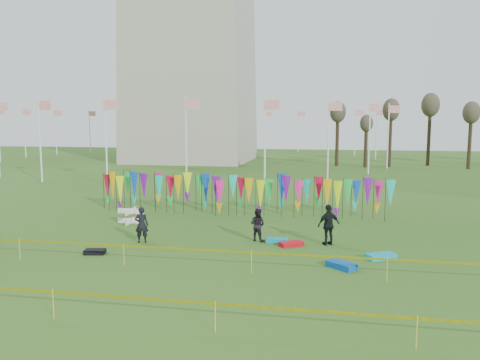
% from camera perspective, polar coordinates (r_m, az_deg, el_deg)
% --- Properties ---
extents(ground, '(160.00, 160.00, 0.00)m').
position_cam_1_polar(ground, '(21.06, -5.70, -8.78)').
color(ground, '#265016').
rests_on(ground, ground).
extents(flagpole_ring, '(57.40, 56.16, 8.00)m').
position_cam_1_polar(flagpole_ring, '(70.29, -5.72, 5.63)').
color(flagpole_ring, silver).
rests_on(flagpole_ring, ground).
extents(banner_row, '(18.64, 0.64, 2.44)m').
position_cam_1_polar(banner_row, '(28.98, -0.37, -1.23)').
color(banner_row, black).
rests_on(banner_row, ground).
extents(caution_tape_near, '(26.00, 0.02, 0.90)m').
position_cam_1_polar(caution_tape_near, '(18.75, -8.44, -8.35)').
color(caution_tape_near, '#DBDE04').
rests_on(caution_tape_near, ground).
extents(caution_tape_far, '(26.00, 0.02, 0.90)m').
position_cam_1_polar(caution_tape_far, '(14.20, -15.45, -13.65)').
color(caution_tape_far, '#DBDE04').
rests_on(caution_tape_far, ground).
extents(box_kite, '(0.80, 0.80, 0.89)m').
position_cam_1_polar(box_kite, '(27.33, -13.16, -4.28)').
color(box_kite, red).
rests_on(box_kite, ground).
extents(person_left, '(0.73, 0.61, 1.74)m').
position_cam_1_polar(person_left, '(22.90, -11.90, -5.36)').
color(person_left, black).
rests_on(person_left, ground).
extents(person_mid, '(0.90, 0.72, 1.60)m').
position_cam_1_polar(person_mid, '(22.77, 2.15, -5.46)').
color(person_mid, black).
rests_on(person_mid, ground).
extents(person_right, '(1.30, 1.12, 1.92)m').
position_cam_1_polar(person_right, '(22.37, 10.76, -5.39)').
color(person_right, black).
rests_on(person_right, ground).
extents(kite_bag_turquoise, '(1.06, 0.57, 0.21)m').
position_cam_1_polar(kite_bag_turquoise, '(22.65, 4.55, -7.36)').
color(kite_bag_turquoise, '#0C98BD').
rests_on(kite_bag_turquoise, ground).
extents(kite_bag_blue, '(1.28, 1.21, 0.24)m').
position_cam_1_polar(kite_bag_blue, '(19.20, 12.26, -10.12)').
color(kite_bag_blue, '#0B51B4').
rests_on(kite_bag_blue, ground).
extents(kite_bag_red, '(1.20, 1.05, 0.20)m').
position_cam_1_polar(kite_bag_red, '(22.11, 6.27, -7.75)').
color(kite_bag_red, red).
rests_on(kite_bag_red, ground).
extents(kite_bag_black, '(0.95, 0.65, 0.20)m').
position_cam_1_polar(kite_bag_black, '(21.67, -17.27, -8.34)').
color(kite_bag_black, black).
rests_on(kite_bag_black, ground).
extents(kite_bag_teal, '(1.35, 1.11, 0.23)m').
position_cam_1_polar(kite_bag_teal, '(20.82, 16.79, -8.91)').
color(kite_bag_teal, '#0EA3C4').
rests_on(kite_bag_teal, ground).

